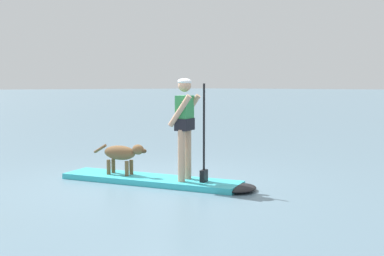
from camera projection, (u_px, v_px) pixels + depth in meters
The scene contains 4 objects.
ground_plane at pixel (150, 183), 8.17m from camera, with size 400.00×400.00×0.00m, color slate.
paddleboard at pixel (162, 181), 8.08m from camera, with size 3.51×2.05×0.10m.
person_paddler at pixel (185, 121), 7.80m from camera, with size 0.68×0.60×1.71m.
dog at pixel (122, 154), 8.35m from camera, with size 1.03×0.51×0.56m.
Camera 1 is at (6.42, -4.92, 1.69)m, focal length 43.68 mm.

